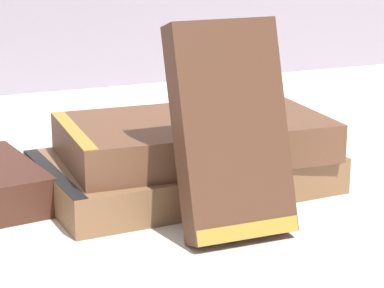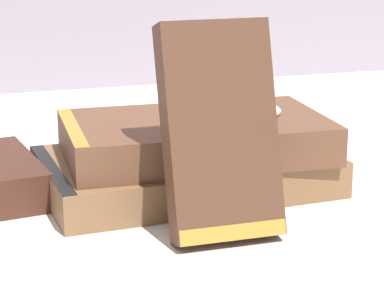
# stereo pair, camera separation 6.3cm
# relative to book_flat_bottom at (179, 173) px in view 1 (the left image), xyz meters

# --- Properties ---
(ground_plane) EXTENTS (3.00, 3.00, 0.00)m
(ground_plane) POSITION_rel_book_flat_bottom_xyz_m (-0.04, -0.02, -0.02)
(ground_plane) COLOR silver
(book_flat_bottom) EXTENTS (0.26, 0.17, 0.03)m
(book_flat_bottom) POSITION_rel_book_flat_bottom_xyz_m (0.00, 0.00, 0.00)
(book_flat_bottom) COLOR brown
(book_flat_bottom) RESTS_ON ground_plane
(book_flat_top) EXTENTS (0.24, 0.15, 0.04)m
(book_flat_top) POSITION_rel_book_flat_bottom_xyz_m (0.01, -0.01, 0.03)
(book_flat_top) COLOR brown
(book_flat_top) RESTS_ON book_flat_bottom
(book_leaning_front) EXTENTS (0.09, 0.07, 0.17)m
(book_leaning_front) POSITION_rel_book_flat_bottom_xyz_m (-0.00, -0.11, 0.06)
(book_leaning_front) COLOR #4C2D1E
(book_leaning_front) RESTS_ON ground_plane
(pocket_watch) EXTENTS (0.05, 0.06, 0.01)m
(pocket_watch) POSITION_rel_book_flat_bottom_xyz_m (0.07, -0.00, 0.05)
(pocket_watch) COLOR silver
(pocket_watch) RESTS_ON book_flat_top
(reading_glasses) EXTENTS (0.11, 0.08, 0.00)m
(reading_glasses) POSITION_rel_book_flat_bottom_xyz_m (-0.01, 0.14, -0.01)
(reading_glasses) COLOR #4C3828
(reading_glasses) RESTS_ON ground_plane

